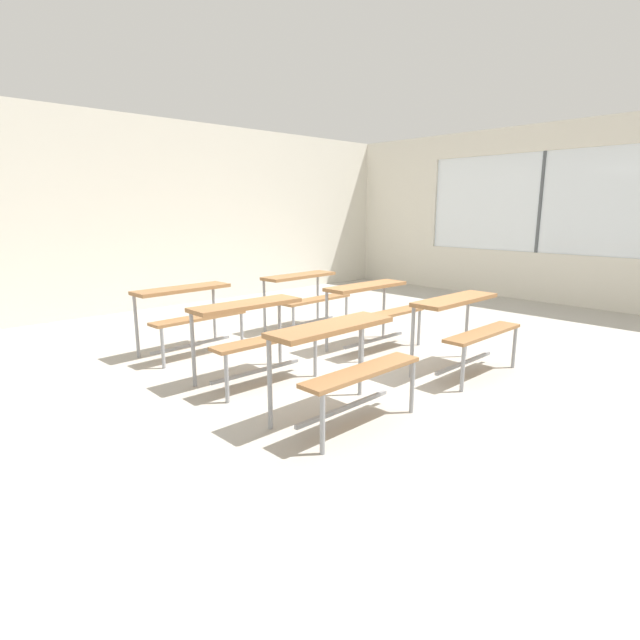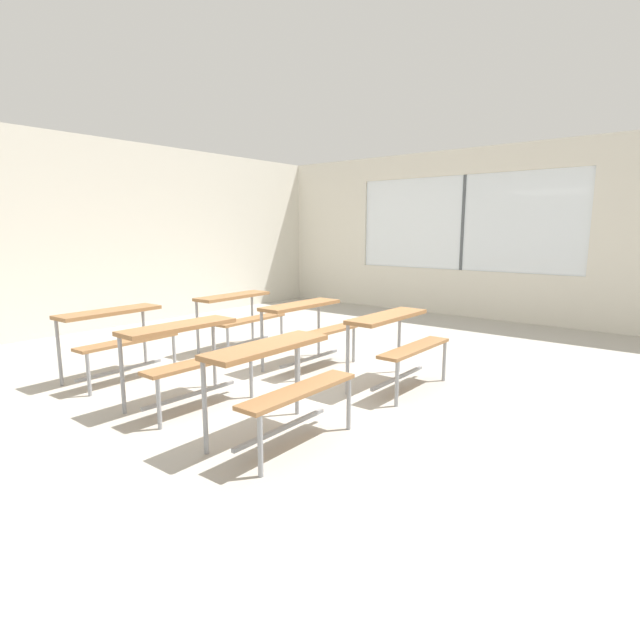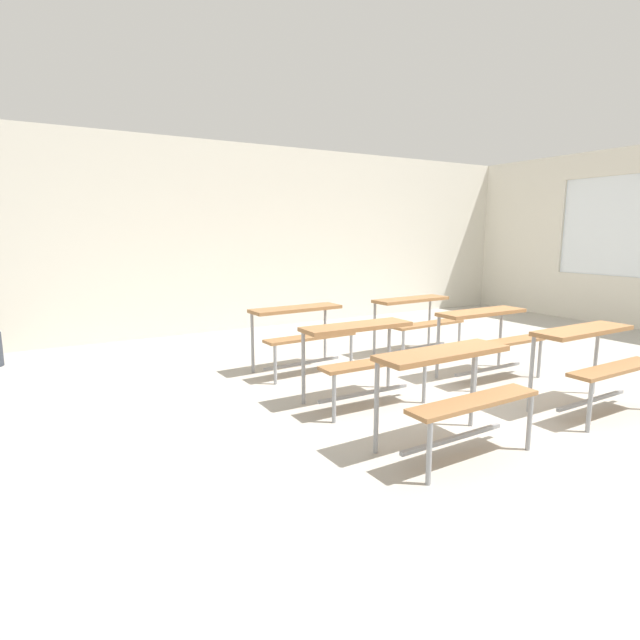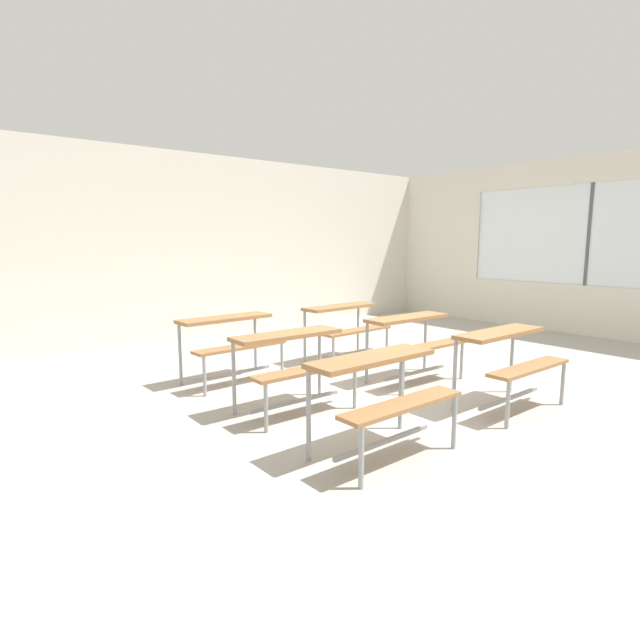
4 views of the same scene
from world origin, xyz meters
The scene contains 8 objects.
ground centered at (0.00, 0.00, -0.03)m, with size 10.00×9.00×0.05m, color #ADA89E.
wall_back centered at (0.00, 4.50, 1.50)m, with size 10.00×0.12×3.00m, color silver.
desk_bench_r0c0 centered at (-1.20, -0.78, 0.56)m, with size 1.11×0.61×0.74m.
desk_bench_r0c1 centered at (0.51, -0.79, 0.56)m, with size 1.11×0.60×0.74m.
desk_bench_r1c0 centered at (-1.15, 0.41, 0.56)m, with size 1.11×0.60×0.74m.
desk_bench_r1c1 centered at (0.53, 0.40, 0.56)m, with size 1.10×0.60×0.74m.
desk_bench_r2c0 centered at (-1.13, 1.68, 0.56)m, with size 1.13×0.64×0.74m.
desk_bench_r2c1 centered at (0.56, 1.62, 0.56)m, with size 1.13×0.64×0.74m.
Camera 3 is at (-3.80, -3.30, 1.60)m, focal length 28.00 mm.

